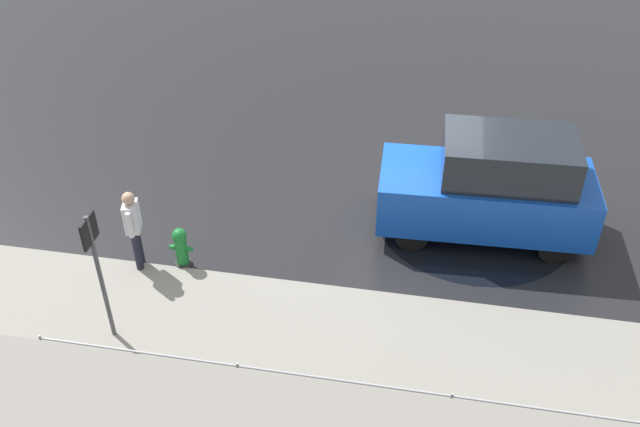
% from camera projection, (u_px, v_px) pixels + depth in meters
% --- Properties ---
extents(ground_plane, '(60.00, 60.00, 0.00)m').
position_uv_depth(ground_plane, '(409.00, 207.00, 14.31)').
color(ground_plane, black).
extents(kerb_strip, '(24.00, 3.20, 0.04)m').
position_uv_depth(kerb_strip, '(388.00, 365.00, 10.99)').
color(kerb_strip, gray).
rests_on(kerb_strip, ground).
extents(moving_hatchback, '(3.96, 1.85, 2.06)m').
position_uv_depth(moving_hatchback, '(491.00, 186.00, 13.10)').
color(moving_hatchback, blue).
rests_on(moving_hatchback, ground).
extents(fire_hydrant, '(0.42, 0.31, 0.80)m').
position_uv_depth(fire_hydrant, '(181.00, 247.00, 12.67)').
color(fire_hydrant, '#197A2D').
rests_on(fire_hydrant, ground).
extents(pedestrian, '(0.32, 0.56, 1.62)m').
position_uv_depth(pedestrian, '(133.00, 224.00, 12.29)').
color(pedestrian, silver).
rests_on(pedestrian, ground).
extents(metal_railing, '(11.62, 0.04, 1.05)m').
position_uv_depth(metal_railing, '(450.00, 409.00, 9.44)').
color(metal_railing, '#B7BABF').
rests_on(metal_railing, ground).
extents(sign_post, '(0.07, 0.44, 2.40)m').
position_uv_depth(sign_post, '(97.00, 261.00, 10.56)').
color(sign_post, '#4C4C51').
rests_on(sign_post, ground).
extents(puddle_patch, '(3.82, 3.82, 0.01)m').
position_uv_depth(puddle_patch, '(474.00, 221.00, 13.95)').
color(puddle_patch, black).
rests_on(puddle_patch, ground).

